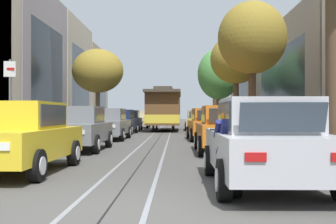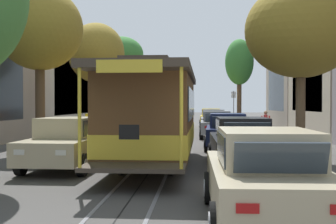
{
  "view_description": "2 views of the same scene",
  "coord_description": "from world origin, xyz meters",
  "px_view_note": "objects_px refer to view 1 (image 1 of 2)",
  "views": [
    {
      "loc": [
        0.93,
        -5.78,
        1.31
      ],
      "look_at": [
        0.5,
        16.41,
        1.41
      ],
      "focal_mm": 45.62,
      "sensor_mm": 36.0,
      "label": 1
    },
    {
      "loc": [
        -1.4,
        41.38,
        2.01
      ],
      "look_at": [
        0.74,
        9.4,
        1.39
      ],
      "focal_mm": 46.8,
      "sensor_mm": 36.0,
      "label": 2
    }
  ],
  "objects_px": {
    "parked_car_black_fifth_left": "(129,120)",
    "parked_car_beige_sixth_left": "(139,119)",
    "pedestrian_on_left_pavement": "(39,123)",
    "street_sign_post": "(10,96)",
    "parked_car_orange_mid_right": "(208,124)",
    "street_tree_kerb_right_second": "(252,39)",
    "parked_car_navy_fourth_left": "(120,122)",
    "street_tree_kerb_right_far": "(215,80)",
    "parked_car_grey_second_left": "(79,128)",
    "parked_car_yellow_fourth_right": "(203,122)",
    "cable_car_trolley": "(164,109)",
    "parked_car_orange_second_right": "(225,129)",
    "street_tree_kerb_right_mid": "(236,60)",
    "parked_car_grey_mid_left": "(108,124)",
    "motorcycle_with_rider": "(229,152)",
    "parked_car_yellow_near_left": "(20,137)",
    "parked_car_beige_fifth_right": "(197,120)",
    "street_tree_kerb_right_fourth": "(219,74)",
    "street_tree_kerb_left_second": "(98,71)",
    "parked_car_silver_near_right": "(265,142)"
  },
  "relations": [
    {
      "from": "parked_car_orange_mid_right",
      "to": "street_sign_post",
      "type": "distance_m",
      "value": 10.62
    },
    {
      "from": "parked_car_orange_second_right",
      "to": "street_sign_post",
      "type": "distance_m",
      "value": 7.01
    },
    {
      "from": "parked_car_beige_sixth_left",
      "to": "street_tree_kerb_right_mid",
      "type": "distance_m",
      "value": 13.42
    },
    {
      "from": "parked_car_orange_second_right",
      "to": "pedestrian_on_left_pavement",
      "type": "height_order",
      "value": "parked_car_orange_second_right"
    },
    {
      "from": "parked_car_silver_near_right",
      "to": "cable_car_trolley",
      "type": "distance_m",
      "value": 25.47
    },
    {
      "from": "parked_car_grey_mid_left",
      "to": "parked_car_orange_second_right",
      "type": "height_order",
      "value": "same"
    },
    {
      "from": "street_tree_kerb_right_mid",
      "to": "pedestrian_on_left_pavement",
      "type": "relative_size",
      "value": 4.34
    },
    {
      "from": "parked_car_yellow_near_left",
      "to": "street_tree_kerb_right_far",
      "type": "height_order",
      "value": "street_tree_kerb_right_far"
    },
    {
      "from": "parked_car_orange_second_right",
      "to": "parked_car_yellow_fourth_right",
      "type": "distance_m",
      "value": 13.36
    },
    {
      "from": "parked_car_navy_fourth_left",
      "to": "street_tree_kerb_right_fourth",
      "type": "relative_size",
      "value": 0.64
    },
    {
      "from": "pedestrian_on_left_pavement",
      "to": "street_sign_post",
      "type": "height_order",
      "value": "street_sign_post"
    },
    {
      "from": "parked_car_black_fifth_left",
      "to": "parked_car_beige_sixth_left",
      "type": "distance_m",
      "value": 6.36
    },
    {
      "from": "street_tree_kerb_right_far",
      "to": "parked_car_yellow_near_left",
      "type": "bearing_deg",
      "value": -101.89
    },
    {
      "from": "parked_car_grey_second_left",
      "to": "motorcycle_with_rider",
      "type": "height_order",
      "value": "parked_car_grey_second_left"
    },
    {
      "from": "parked_car_orange_second_right",
      "to": "parked_car_beige_fifth_right",
      "type": "distance_m",
      "value": 19.55
    },
    {
      "from": "parked_car_yellow_fourth_right",
      "to": "parked_car_beige_sixth_left",
      "type": "bearing_deg",
      "value": 113.43
    },
    {
      "from": "street_tree_kerb_left_second",
      "to": "parked_car_orange_mid_right",
      "type": "bearing_deg",
      "value": -54.86
    },
    {
      "from": "parked_car_grey_second_left",
      "to": "parked_car_yellow_fourth_right",
      "type": "distance_m",
      "value": 13.58
    },
    {
      "from": "parked_car_orange_mid_right",
      "to": "street_tree_kerb_right_second",
      "type": "xyz_separation_m",
      "value": [
        2.16,
        -0.12,
        4.23
      ]
    },
    {
      "from": "street_tree_kerb_right_second",
      "to": "street_tree_kerb_right_far",
      "type": "height_order",
      "value": "street_tree_kerb_right_second"
    },
    {
      "from": "parked_car_grey_second_left",
      "to": "parked_car_orange_mid_right",
      "type": "relative_size",
      "value": 0.99
    },
    {
      "from": "parked_car_yellow_near_left",
      "to": "parked_car_orange_second_right",
      "type": "bearing_deg",
      "value": 43.59
    },
    {
      "from": "street_tree_kerb_right_fourth",
      "to": "street_sign_post",
      "type": "relative_size",
      "value": 2.31
    },
    {
      "from": "parked_car_yellow_near_left",
      "to": "parked_car_beige_sixth_left",
      "type": "xyz_separation_m",
      "value": [
        0.03,
        30.26,
        0.0
      ]
    },
    {
      "from": "parked_car_grey_mid_left",
      "to": "parked_car_black_fifth_left",
      "type": "bearing_deg",
      "value": 91.32
    },
    {
      "from": "parked_car_black_fifth_left",
      "to": "parked_car_grey_second_left",
      "type": "bearing_deg",
      "value": -89.32
    },
    {
      "from": "parked_car_grey_mid_left",
      "to": "cable_car_trolley",
      "type": "distance_m",
      "value": 11.81
    },
    {
      "from": "street_tree_kerb_left_second",
      "to": "street_tree_kerb_right_far",
      "type": "height_order",
      "value": "street_tree_kerb_right_far"
    },
    {
      "from": "cable_car_trolley",
      "to": "street_sign_post",
      "type": "height_order",
      "value": "cable_car_trolley"
    },
    {
      "from": "parked_car_yellow_near_left",
      "to": "motorcycle_with_rider",
      "type": "distance_m",
      "value": 4.9
    },
    {
      "from": "parked_car_black_fifth_left",
      "to": "cable_car_trolley",
      "type": "height_order",
      "value": "cable_car_trolley"
    },
    {
      "from": "street_tree_kerb_right_second",
      "to": "parked_car_orange_second_right",
      "type": "bearing_deg",
      "value": -107.3
    },
    {
      "from": "parked_car_grey_second_left",
      "to": "street_tree_kerb_right_fourth",
      "type": "relative_size",
      "value": 0.63
    },
    {
      "from": "parked_car_grey_mid_left",
      "to": "parked_car_beige_sixth_left",
      "type": "xyz_separation_m",
      "value": [
        -0.03,
        18.22,
        0.0
      ]
    },
    {
      "from": "parked_car_orange_second_right",
      "to": "parked_car_beige_fifth_right",
      "type": "xyz_separation_m",
      "value": [
        0.02,
        19.55,
        0.0
      ]
    },
    {
      "from": "parked_car_orange_mid_right",
      "to": "cable_car_trolley",
      "type": "height_order",
      "value": "cable_car_trolley"
    },
    {
      "from": "parked_car_grey_mid_left",
      "to": "motorcycle_with_rider",
      "type": "relative_size",
      "value": 2.2
    },
    {
      "from": "parked_car_grey_mid_left",
      "to": "motorcycle_with_rider",
      "type": "height_order",
      "value": "parked_car_grey_mid_left"
    },
    {
      "from": "street_tree_kerb_right_mid",
      "to": "street_sign_post",
      "type": "distance_m",
      "value": 19.17
    },
    {
      "from": "parked_car_grey_mid_left",
      "to": "street_tree_kerb_left_second",
      "type": "height_order",
      "value": "street_tree_kerb_left_second"
    },
    {
      "from": "street_tree_kerb_right_second",
      "to": "parked_car_grey_mid_left",
      "type": "bearing_deg",
      "value": 176.71
    },
    {
      "from": "parked_car_black_fifth_left",
      "to": "parked_car_beige_sixth_left",
      "type": "xyz_separation_m",
      "value": [
        0.24,
        6.36,
        0.0
      ]
    },
    {
      "from": "street_sign_post",
      "to": "parked_car_navy_fourth_left",
      "type": "bearing_deg",
      "value": 84.23
    },
    {
      "from": "parked_car_grey_second_left",
      "to": "parked_car_orange_second_right",
      "type": "height_order",
      "value": "same"
    },
    {
      "from": "parked_car_black_fifth_left",
      "to": "street_tree_kerb_right_mid",
      "type": "xyz_separation_m",
      "value": [
        7.85,
        -3.85,
        4.25
      ]
    },
    {
      "from": "motorcycle_with_rider",
      "to": "parked_car_orange_mid_right",
      "type": "bearing_deg",
      "value": 87.24
    },
    {
      "from": "parked_car_beige_sixth_left",
      "to": "parked_car_orange_second_right",
      "type": "xyz_separation_m",
      "value": [
        5.14,
        -25.34,
        0.0
      ]
    },
    {
      "from": "parked_car_grey_second_left",
      "to": "parked_car_beige_fifth_right",
      "type": "xyz_separation_m",
      "value": [
        5.18,
        18.73,
        0.0
      ]
    },
    {
      "from": "parked_car_navy_fourth_left",
      "to": "parked_car_black_fifth_left",
      "type": "relative_size",
      "value": 1.01
    },
    {
      "from": "parked_car_navy_fourth_left",
      "to": "street_tree_kerb_right_far",
      "type": "xyz_separation_m",
      "value": [
        7.8,
        18.03,
        4.11
      ]
    }
  ]
}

